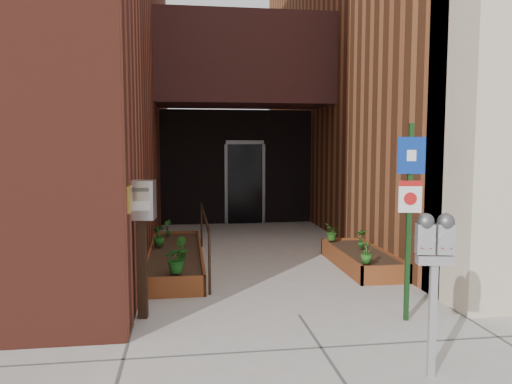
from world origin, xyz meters
name	(u,v)px	position (x,y,z in m)	size (l,w,h in m)	color
ground	(299,315)	(0.00, 0.00, 0.00)	(80.00, 80.00, 0.00)	#9E9991
architecture	(231,28)	(-0.18, 6.89, 4.98)	(20.00, 14.60, 10.00)	#5F261B
planter_left	(176,259)	(-1.55, 2.70, 0.13)	(0.90, 3.60, 0.30)	maroon
planter_right	(361,260)	(1.60, 2.20, 0.13)	(0.80, 2.20, 0.30)	maroon
handrail	(205,224)	(-1.05, 2.65, 0.75)	(0.04, 3.34, 0.90)	black
parking_meter	(435,251)	(0.82, -1.75, 1.16)	(0.35, 0.19, 1.50)	#B3B3B5
sign_post	(410,201)	(1.23, -0.36, 1.44)	(0.32, 0.10, 2.35)	#133413
payment_dropbox	(141,219)	(-1.90, 0.19, 1.21)	(0.36, 0.29, 1.68)	black
shrub_left_a	(177,258)	(-1.50, 1.15, 0.50)	(0.36, 0.36, 0.40)	#185618
shrub_left_b	(181,248)	(-1.45, 1.95, 0.48)	(0.19, 0.19, 0.35)	#1E5618
shrub_left_c	(159,236)	(-1.85, 3.06, 0.48)	(0.20, 0.20, 0.37)	#1C5819
shrub_left_d	(168,228)	(-1.72, 4.00, 0.46)	(0.17, 0.17, 0.32)	#1E5D1A
shrub_right_a	(367,252)	(1.35, 1.30, 0.47)	(0.19, 0.19, 0.33)	#245D1A
shrub_right_b	(361,239)	(1.65, 2.34, 0.47)	(0.18, 0.18, 0.35)	#1E5A19
shrub_right_c	(332,232)	(1.35, 3.10, 0.46)	(0.29, 0.29, 0.32)	#245819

